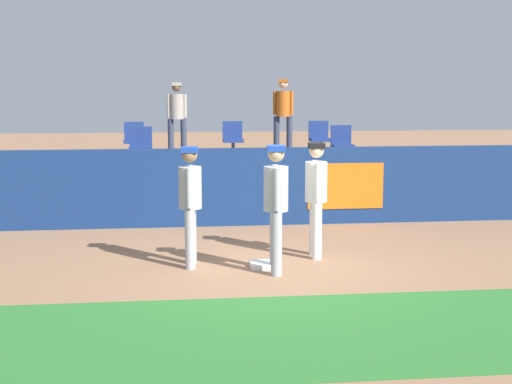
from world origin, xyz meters
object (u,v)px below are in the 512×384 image
Objects in this scene: first_base at (264,265)px; player_runner_visitor at (276,200)px; seat_front_left at (141,144)px; seat_back_left at (134,138)px; seat_back_center at (233,137)px; spectator_capped at (177,113)px; spectator_hooded at (283,110)px; seat_front_right at (342,143)px; player_coach_visitor at (190,198)px; seat_back_right at (319,136)px; player_fielder_home at (316,192)px.

player_runner_visitor reaches higher than first_base.
seat_front_left is at bearing 112.54° from first_base.
seat_back_left is at bearing 97.18° from seat_front_left.
seat_back_center is 0.48× the size of spectator_capped.
seat_front_right is at bearing 117.31° from spectator_hooded.
seat_back_left and seat_front_left have the same top height.
spectator_capped is at bearing 142.53° from seat_front_right.
seat_front_left reaches higher than first_base.
player_coach_visitor is 5.73m from seat_front_right.
player_coach_visitor is 8.03m from spectator_hooded.
seat_back_left is 4.86m from seat_front_right.
spectator_hooded reaches higher than seat_back_center.
first_base is 7.09m from seat_back_right.
seat_front_right is (3.38, 4.60, 0.42)m from player_coach_visitor.
seat_back_left reaches higher than first_base.
first_base is 1.48m from player_fielder_home.
player_fielder_home is 2.17× the size of seat_back_left.
seat_back_center is 2.85m from seat_front_right.
player_runner_visitor is 1.33m from player_coach_visitor.
seat_back_left is at bearing 108.58° from first_base.
spectator_hooded is (3.68, 1.15, 0.59)m from seat_back_left.
seat_back_left is 0.46× the size of spectator_hooded.
spectator_hooded is (0.55, 7.16, 1.00)m from player_fielder_home.
spectator_hooded is 2.68m from spectator_capped.
spectator_hooded is (1.37, 1.15, 0.59)m from seat_back_center.
player_fielder_home reaches higher than player_coach_visitor.
seat_back_left is 1.45m from spectator_capped.
player_coach_visitor is 2.16× the size of seat_back_right.
seat_back_center is at bearing 0.00° from seat_back_left.
spectator_capped is at bearing 99.17° from first_base.
player_fielder_home is 1.19m from player_runner_visitor.
player_runner_visitor is 8.24m from spectator_hooded.
player_coach_visitor is 7.19m from seat_back_right.
seat_back_center and seat_front_left have the same top height.
first_base is 1.10m from player_runner_visitor.
seat_back_right is 1.47m from spectator_hooded.
spectator_hooded is at bearing 40.55° from seat_front_left.
player_runner_visitor is 6.93m from seat_back_center.
seat_back_left is 1.00× the size of seat_front_right.
seat_back_right is 4.53m from seat_front_left.
spectator_hooded is (1.46, 7.75, 2.02)m from first_base.
spectator_hooded is at bearing 166.53° from player_coach_visitor.
seat_back_center is (-0.82, 6.01, 0.42)m from player_fielder_home.
seat_front_left is (0.23, -1.80, 0.00)m from seat_back_left.
first_base is 7.10m from seat_back_left.
spectator_capped is (-1.30, 0.89, 0.54)m from seat_back_center.
player_runner_visitor is at bearing -67.43° from seat_front_left.
player_coach_visitor is 7.36m from spectator_capped.
seat_back_left and seat_back_right have the same top height.
seat_back_right and seat_front_left have the same top height.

